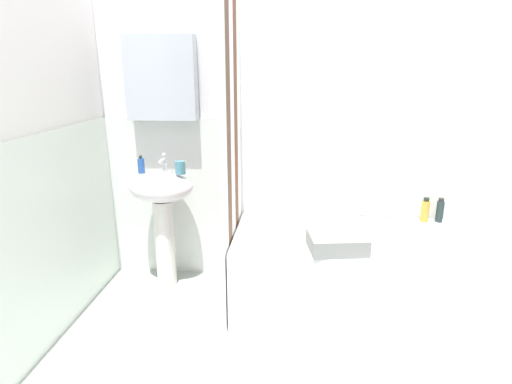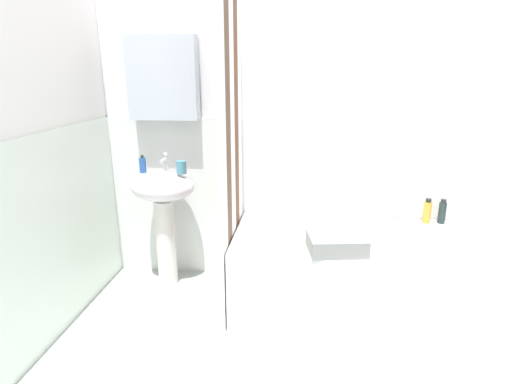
% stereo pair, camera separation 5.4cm
% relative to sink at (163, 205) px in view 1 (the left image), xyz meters
% --- Properties ---
extents(wall_back_tiled, '(3.60, 0.18, 2.40)m').
position_rel_sink_xyz_m(wall_back_tiled, '(1.02, 0.23, 0.52)').
color(wall_back_tiled, white).
rests_on(wall_back_tiled, ground_plane).
extents(wall_left_tiled, '(0.07, 1.81, 2.40)m').
position_rel_sink_xyz_m(wall_left_tiled, '(-0.49, -0.69, 0.50)').
color(wall_left_tiled, white).
rests_on(wall_left_tiled, ground_plane).
extents(sink, '(0.44, 0.34, 0.84)m').
position_rel_sink_xyz_m(sink, '(0.00, 0.00, 0.00)').
color(sink, silver).
rests_on(sink, ground_plane).
extents(faucet, '(0.03, 0.12, 0.12)m').
position_rel_sink_xyz_m(faucet, '(-0.00, 0.08, 0.29)').
color(faucet, silver).
rests_on(faucet, sink).
extents(soap_dispenser, '(0.05, 0.05, 0.13)m').
position_rel_sink_xyz_m(soap_dispenser, '(-0.13, 0.00, 0.28)').
color(soap_dispenser, '#25509E').
rests_on(soap_dispenser, sink).
extents(toothbrush_cup, '(0.07, 0.07, 0.09)m').
position_rel_sink_xyz_m(toothbrush_cup, '(0.14, 0.01, 0.27)').
color(toothbrush_cup, teal).
rests_on(toothbrush_cup, sink).
extents(bathtub, '(1.49, 0.75, 0.51)m').
position_rel_sink_xyz_m(bathtub, '(1.28, -0.19, -0.36)').
color(bathtub, white).
rests_on(bathtub, ground_plane).
extents(shower_curtain, '(0.01, 0.75, 2.00)m').
position_rel_sink_xyz_m(shower_curtain, '(0.53, -0.19, 0.38)').
color(shower_curtain, white).
rests_on(shower_curtain, ground_plane).
extents(lotion_bottle, '(0.05, 0.05, 0.17)m').
position_rel_sink_xyz_m(lotion_bottle, '(1.93, 0.13, -0.03)').
color(lotion_bottle, '#213031').
rests_on(lotion_bottle, bathtub).
extents(conditioner_bottle, '(0.05, 0.05, 0.17)m').
position_rel_sink_xyz_m(conditioner_bottle, '(1.83, 0.12, -0.03)').
color(conditioner_bottle, gold).
rests_on(conditioner_bottle, bathtub).
extents(towel_folded, '(0.36, 0.30, 0.10)m').
position_rel_sink_xyz_m(towel_folded, '(1.17, -0.42, -0.06)').
color(towel_folded, gray).
rests_on(towel_folded, bathtub).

